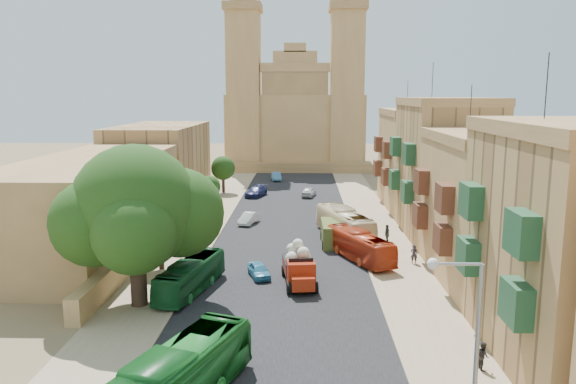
# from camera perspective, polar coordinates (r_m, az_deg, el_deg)

# --- Properties ---
(ground) EXTENTS (260.00, 260.00, 0.00)m
(ground) POSITION_cam_1_polar(r_m,az_deg,el_deg) (35.04, -1.22, -13.91)
(ground) COLOR brown
(road_surface) EXTENTS (14.00, 140.00, 0.01)m
(road_surface) POSITION_cam_1_polar(r_m,az_deg,el_deg) (63.63, 0.10, -2.92)
(road_surface) COLOR black
(road_surface) RESTS_ON ground
(sidewalk_east) EXTENTS (5.00, 140.00, 0.01)m
(sidewalk_east) POSITION_cam_1_polar(r_m,az_deg,el_deg) (64.09, 8.63, -2.94)
(sidewalk_east) COLOR #998364
(sidewalk_east) RESTS_ON ground
(sidewalk_west) EXTENTS (5.00, 140.00, 0.01)m
(sidewalk_west) POSITION_cam_1_polar(r_m,az_deg,el_deg) (64.57, -8.37, -2.84)
(sidewalk_west) COLOR #998364
(sidewalk_west) RESTS_ON ground
(kerb_east) EXTENTS (0.25, 140.00, 0.12)m
(kerb_east) POSITION_cam_1_polar(r_m,az_deg,el_deg) (63.82, 6.40, -2.90)
(kerb_east) COLOR #998364
(kerb_east) RESTS_ON ground
(kerb_west) EXTENTS (0.25, 140.00, 0.12)m
(kerb_west) POSITION_cam_1_polar(r_m,az_deg,el_deg) (64.17, -6.17, -2.82)
(kerb_west) COLOR #998364
(kerb_west) RESTS_ON ground
(townhouse_a) EXTENTS (9.00, 14.00, 16.40)m
(townhouse_a) POSITION_cam_1_polar(r_m,az_deg,el_deg) (33.27, 27.16, -4.67)
(townhouse_a) COLOR #AF834F
(townhouse_a) RESTS_ON ground
(townhouse_b) EXTENTS (9.00, 14.00, 14.90)m
(townhouse_b) POSITION_cam_1_polar(r_m,az_deg,el_deg) (46.12, 19.67, -1.28)
(townhouse_b) COLOR #A47B4A
(townhouse_b) RESTS_ON ground
(townhouse_c) EXTENTS (9.00, 14.00, 17.40)m
(townhouse_c) POSITION_cam_1_polar(r_m,az_deg,el_deg) (59.23, 15.61, 2.53)
(townhouse_c) COLOR #AF834F
(townhouse_c) RESTS_ON ground
(townhouse_d) EXTENTS (9.00, 14.00, 15.90)m
(townhouse_d) POSITION_cam_1_polar(r_m,az_deg,el_deg) (72.88, 12.95, 3.38)
(townhouse_d) COLOR #A47B4A
(townhouse_d) RESTS_ON ground
(west_wall) EXTENTS (1.00, 40.00, 1.80)m
(west_wall) POSITION_cam_1_polar(r_m,az_deg,el_deg) (55.50, -13.22, -4.16)
(west_wall) COLOR #A47B4A
(west_wall) RESTS_ON ground
(west_building_low) EXTENTS (10.00, 28.00, 8.40)m
(west_building_low) POSITION_cam_1_polar(r_m,az_deg,el_deg) (54.64, -19.48, -1.15)
(west_building_low) COLOR olive
(west_building_low) RESTS_ON ground
(west_building_mid) EXTENTS (10.00, 22.00, 10.00)m
(west_building_mid) POSITION_cam_1_polar(r_m,az_deg,el_deg) (79.03, -12.80, 3.03)
(west_building_mid) COLOR #AF834F
(west_building_mid) RESTS_ON ground
(church) EXTENTS (28.00, 22.50, 36.30)m
(church) POSITION_cam_1_polar(r_m,az_deg,el_deg) (110.73, 0.77, 7.53)
(church) COLOR #A47B4A
(church) RESTS_ON ground
(ficus_tree) EXTENTS (10.99, 10.11, 10.99)m
(ficus_tree) POSITION_cam_1_polar(r_m,az_deg,el_deg) (38.44, -15.11, -1.92)
(ficus_tree) COLOR #35241A
(ficus_tree) RESTS_ON ground
(street_tree_a) EXTENTS (3.36, 3.36, 5.16)m
(street_tree_a) POSITION_cam_1_polar(r_m,az_deg,el_deg) (46.76, -12.86, -3.56)
(street_tree_a) COLOR #35241A
(street_tree_a) RESTS_ON ground
(street_tree_b) EXTENTS (3.42, 3.42, 5.26)m
(street_tree_b) POSITION_cam_1_polar(r_m,az_deg,el_deg) (58.18, -9.95, -0.76)
(street_tree_b) COLOR #35241A
(street_tree_b) RESTS_ON ground
(street_tree_c) EXTENTS (2.75, 2.75, 4.23)m
(street_tree_c) POSITION_cam_1_polar(r_m,az_deg,el_deg) (69.92, -7.99, 0.50)
(street_tree_c) COLOR #35241A
(street_tree_c) RESTS_ON ground
(street_tree_d) EXTENTS (3.48, 3.48, 5.36)m
(street_tree_d) POSITION_cam_1_polar(r_m,az_deg,el_deg) (81.54, -6.61, 2.42)
(street_tree_d) COLOR #35241A
(street_tree_d) RESTS_ON ground
(streetlamp) EXTENTS (2.11, 0.44, 8.22)m
(streetlamp) POSITION_cam_1_polar(r_m,az_deg,el_deg) (22.76, 17.53, -13.75)
(streetlamp) COLOR gray
(streetlamp) RESTS_ON ground
(red_truck) EXTENTS (2.84, 5.85, 3.30)m
(red_truck) POSITION_cam_1_polar(r_m,az_deg,el_deg) (42.46, 1.13, -7.49)
(red_truck) COLOR #98210B
(red_truck) RESTS_ON ground
(olive_pickup) EXTENTS (2.41, 5.16, 2.12)m
(olive_pickup) POSITION_cam_1_polar(r_m,az_deg,el_deg) (53.72, 4.65, -4.25)
(olive_pickup) COLOR #4C5821
(olive_pickup) RESTS_ON ground
(bus_green_south) EXTENTS (6.18, 10.84, 2.97)m
(bus_green_south) POSITION_cam_1_polar(r_m,az_deg,el_deg) (26.95, -11.51, -18.35)
(bus_green_south) COLOR #176823
(bus_green_south) RESTS_ON ground
(bus_green_north) EXTENTS (3.86, 8.88, 2.41)m
(bus_green_north) POSITION_cam_1_polar(r_m,az_deg,el_deg) (41.56, -9.85, -8.39)
(bus_green_north) COLOR #145727
(bus_green_north) RESTS_ON ground
(bus_red_east) EXTENTS (5.51, 9.04, 2.49)m
(bus_red_east) POSITION_cam_1_polar(r_m,az_deg,el_deg) (49.00, 7.29, -5.44)
(bus_red_east) COLOR #BC3919
(bus_red_east) RESTS_ON ground
(bus_cream_east) EXTENTS (5.46, 10.82, 2.94)m
(bus_cream_east) POSITION_cam_1_polar(r_m,az_deg,el_deg) (55.87, 5.76, -3.25)
(bus_cream_east) COLOR beige
(bus_cream_east) RESTS_ON ground
(car_blue_a) EXTENTS (2.28, 3.53, 1.12)m
(car_blue_a) POSITION_cam_1_polar(r_m,az_deg,el_deg) (44.34, -2.98, -7.95)
(car_blue_a) COLOR teal
(car_blue_a) RESTS_ON ground
(car_white_a) EXTENTS (2.26, 3.96, 1.23)m
(car_white_a) POSITION_cam_1_polar(r_m,az_deg,el_deg) (62.10, -4.02, -2.69)
(car_white_a) COLOR silver
(car_white_a) RESTS_ON ground
(car_cream) EXTENTS (2.30, 4.54, 1.23)m
(car_cream) POSITION_cam_1_polar(r_m,az_deg,el_deg) (60.54, 4.65, -3.03)
(car_cream) COLOR #F2EFBA
(car_cream) RESTS_ON ground
(car_dkblue) EXTENTS (3.32, 5.22, 1.41)m
(car_dkblue) POSITION_cam_1_polar(r_m,az_deg,el_deg) (78.55, -3.26, 0.05)
(car_dkblue) COLOR navy
(car_dkblue) RESTS_ON ground
(car_white_b) EXTENTS (2.32, 4.16, 1.34)m
(car_white_b) POSITION_cam_1_polar(r_m,az_deg,el_deg) (78.39, 2.12, 0.02)
(car_white_b) COLOR silver
(car_white_b) RESTS_ON ground
(car_blue_b) EXTENTS (1.94, 4.30, 1.37)m
(car_blue_b) POSITION_cam_1_polar(r_m,az_deg,el_deg) (92.97, -1.20, 1.60)
(car_blue_b) COLOR teal
(car_blue_b) RESTS_ON ground
(pedestrian_a) EXTENTS (0.67, 0.52, 1.62)m
(pedestrian_a) POSITION_cam_1_polar(r_m,az_deg,el_deg) (48.84, 12.68, -6.18)
(pedestrian_a) COLOR #252228
(pedestrian_a) RESTS_ON ground
(pedestrian_b) EXTENTS (0.62, 0.77, 1.47)m
(pedestrian_b) POSITION_cam_1_polar(r_m,az_deg,el_deg) (32.03, 19.19, -15.44)
(pedestrian_b) COLOR black
(pedestrian_b) RESTS_ON ground
(pedestrian_c) EXTENTS (0.58, 1.16, 1.91)m
(pedestrian_c) POSITION_cam_1_polar(r_m,az_deg,el_deg) (54.47, 10.02, -4.26)
(pedestrian_c) COLOR #3D3D3F
(pedestrian_c) RESTS_ON ground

